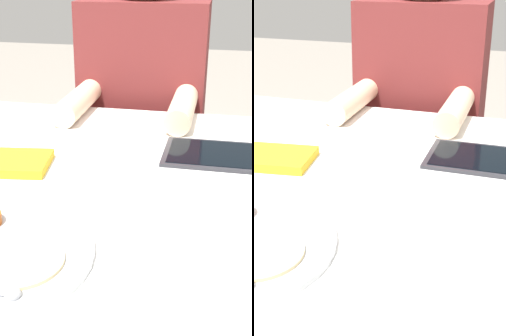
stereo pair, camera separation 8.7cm
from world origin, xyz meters
The scene contains 4 objects.
dining_table centered at (0.00, 0.00, 0.38)m, with size 1.28×1.06×0.76m.
red_notebook centered at (-0.22, 0.06, 0.77)m, with size 0.19×0.15×0.02m.
tablet_device centered at (0.22, 0.21, 0.77)m, with size 0.25×0.17×0.01m.
person_diner centered at (-0.04, 0.69, 0.58)m, with size 0.40×0.49×1.24m.
Camera 2 is at (0.30, -0.78, 1.18)m, focal length 50.00 mm.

